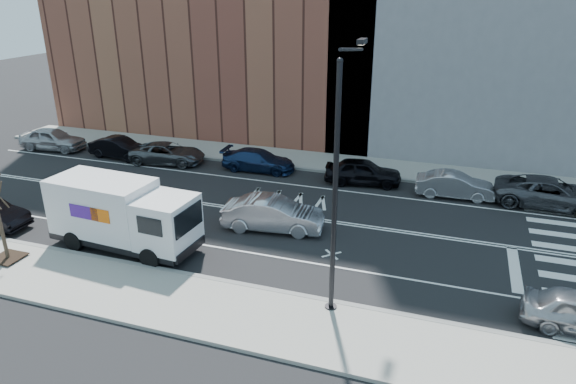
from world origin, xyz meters
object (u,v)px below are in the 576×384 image
Objects in this scene: far_parked_a at (53,139)px; far_parked_b at (120,148)px; fedex_van at (122,214)px; driving_sedan at (273,214)px.

far_parked_a reaches higher than far_parked_b.
fedex_van reaches higher than far_parked_a.
driving_sedan is (19.56, -7.18, 0.00)m from far_parked_a.
fedex_van reaches higher than far_parked_b.
fedex_van is 1.49× the size of far_parked_a.
far_parked_b is 0.88× the size of driving_sedan.
fedex_van is at bearing -133.47° from far_parked_a.
far_parked_a is 1.10× the size of far_parked_b.
driving_sedan is (5.68, 3.87, -0.84)m from fedex_van.
far_parked_a is at bearing 62.26° from driving_sedan.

